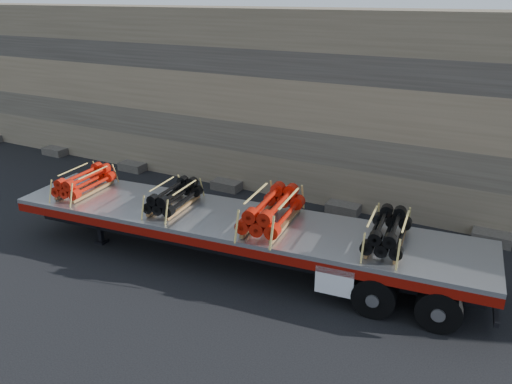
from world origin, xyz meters
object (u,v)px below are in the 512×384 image
Objects in this scene: bundle_midrear at (272,211)px; bundle_rear at (387,232)px; bundle_front at (85,182)px; trailer at (237,240)px; bundle_midfront at (174,197)px.

bundle_midrear is 1.18× the size of bundle_rear.
bundle_front is 0.98× the size of bundle_rear.
trailer is 5.58m from bundle_front.
trailer is at bearing -180.00° from bundle_midrear.
trailer is 5.89× the size of bundle_midrear.
trailer is 7.30× the size of bundle_midfront.
bundle_midrear reaches higher than bundle_rear.
bundle_rear is (4.25, 0.43, 1.07)m from trailer.
bundle_midfront is 0.81× the size of bundle_midrear.
bundle_rear is at bearing 0.00° from trailer.
bundle_rear is at bearing 0.00° from bundle_midrear.
trailer is at bearing -0.00° from bundle_front.
bundle_front is 6.56m from bundle_midrear.
bundle_midfront is at bearing 180.00° from trailer.
bundle_midrear reaches higher than trailer.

